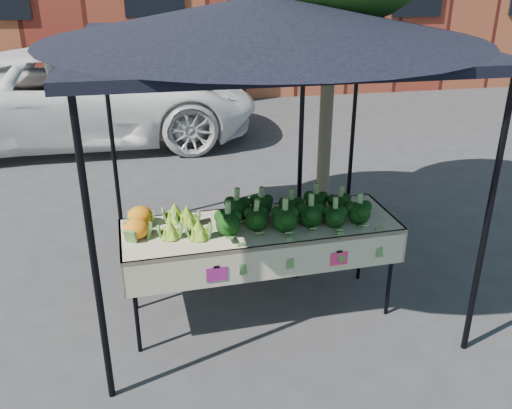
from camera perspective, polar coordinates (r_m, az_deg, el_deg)
name	(u,v)px	position (r m, az deg, el deg)	size (l,w,h in m)	color
ground	(252,318)	(5.17, -0.38, -11.63)	(90.00, 90.00, 0.00)	#2F2F32
table	(260,269)	(5.03, 0.44, -6.65)	(2.44, 0.92, 0.90)	beige
canopy	(262,150)	(5.20, 0.64, 5.59)	(3.16, 3.16, 2.74)	black
broccoli_heap	(291,206)	(4.84, 3.60, -0.15)	(1.38, 0.58, 0.28)	black
romanesco_cluster	(183,218)	(4.72, -7.55, -1.36)	(0.44, 0.58, 0.21)	#9AB435
cauliflower_pair	(138,221)	(4.75, -12.02, -1.67)	(0.24, 0.44, 0.19)	orange
street_tree	(329,57)	(5.92, 7.53, 14.77)	(2.11, 2.11, 4.16)	#1E4C14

